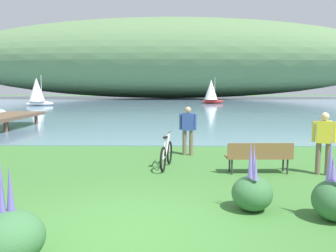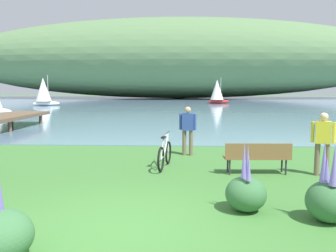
{
  "view_description": "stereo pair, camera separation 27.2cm",
  "coord_description": "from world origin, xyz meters",
  "px_view_note": "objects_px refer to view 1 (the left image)",
  "views": [
    {
      "loc": [
        0.78,
        -5.5,
        2.37
      ],
      "look_at": [
        0.57,
        6.69,
        1.0
      ],
      "focal_mm": 36.68,
      "sensor_mm": 36.0,
      "label": 1
    },
    {
      "loc": [
        1.05,
        -5.49,
        2.37
      ],
      "look_at": [
        0.57,
        6.69,
        1.0
      ],
      "focal_mm": 36.68,
      "sensor_mm": 36.0,
      "label": 2
    }
  ],
  "objects_px": {
    "person_on_the_grass": "(324,139)",
    "sailboat_toward_hillside": "(37,91)",
    "person_at_shoreline": "(188,128)",
    "sailboat_nearest_to_shore": "(211,91)",
    "park_bench_near_camera": "(259,155)",
    "bicycle_beside_path": "(166,154)"
  },
  "relations": [
    {
      "from": "park_bench_near_camera",
      "to": "sailboat_toward_hillside",
      "type": "relative_size",
      "value": 0.47
    },
    {
      "from": "person_at_shoreline",
      "to": "sailboat_nearest_to_shore",
      "type": "bearing_deg",
      "value": 82.62
    },
    {
      "from": "park_bench_near_camera",
      "to": "person_on_the_grass",
      "type": "height_order",
      "value": "person_on_the_grass"
    },
    {
      "from": "bicycle_beside_path",
      "to": "person_at_shoreline",
      "type": "distance_m",
      "value": 2.13
    },
    {
      "from": "sailboat_nearest_to_shore",
      "to": "sailboat_toward_hillside",
      "type": "bearing_deg",
      "value": -163.63
    },
    {
      "from": "person_at_shoreline",
      "to": "sailboat_nearest_to_shore",
      "type": "distance_m",
      "value": 38.48
    },
    {
      "from": "person_on_the_grass",
      "to": "sailboat_toward_hillside",
      "type": "bearing_deg",
      "value": 122.1
    },
    {
      "from": "person_on_the_grass",
      "to": "sailboat_toward_hillside",
      "type": "xyz_separation_m",
      "value": [
        -21.42,
        34.15,
        0.89
      ]
    },
    {
      "from": "bicycle_beside_path",
      "to": "person_on_the_grass",
      "type": "bearing_deg",
      "value": -10.08
    },
    {
      "from": "park_bench_near_camera",
      "to": "sailboat_nearest_to_shore",
      "type": "bearing_deg",
      "value": 85.68
    },
    {
      "from": "park_bench_near_camera",
      "to": "sailboat_toward_hillside",
      "type": "height_order",
      "value": "sailboat_toward_hillside"
    },
    {
      "from": "bicycle_beside_path",
      "to": "sailboat_nearest_to_shore",
      "type": "relative_size",
      "value": 0.46
    },
    {
      "from": "park_bench_near_camera",
      "to": "sailboat_toward_hillside",
      "type": "bearing_deg",
      "value": 120.08
    },
    {
      "from": "person_on_the_grass",
      "to": "sailboat_toward_hillside",
      "type": "height_order",
      "value": "sailboat_toward_hillside"
    },
    {
      "from": "person_on_the_grass",
      "to": "sailboat_nearest_to_shore",
      "type": "height_order",
      "value": "sailboat_nearest_to_shore"
    },
    {
      "from": "bicycle_beside_path",
      "to": "sailboat_toward_hillside",
      "type": "xyz_separation_m",
      "value": [
        -17.14,
        33.39,
        1.47
      ]
    },
    {
      "from": "bicycle_beside_path",
      "to": "sailboat_toward_hillside",
      "type": "height_order",
      "value": "sailboat_toward_hillside"
    },
    {
      "from": "bicycle_beside_path",
      "to": "person_on_the_grass",
      "type": "height_order",
      "value": "person_on_the_grass"
    },
    {
      "from": "bicycle_beside_path",
      "to": "person_at_shoreline",
      "type": "xyz_separation_m",
      "value": [
        0.71,
        1.93,
        0.58
      ]
    },
    {
      "from": "sailboat_nearest_to_shore",
      "to": "sailboat_toward_hillside",
      "type": "distance_m",
      "value": 23.76
    },
    {
      "from": "person_at_shoreline",
      "to": "person_on_the_grass",
      "type": "bearing_deg",
      "value": -36.99
    },
    {
      "from": "bicycle_beside_path",
      "to": "person_at_shoreline",
      "type": "relative_size",
      "value": 1.03
    }
  ]
}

